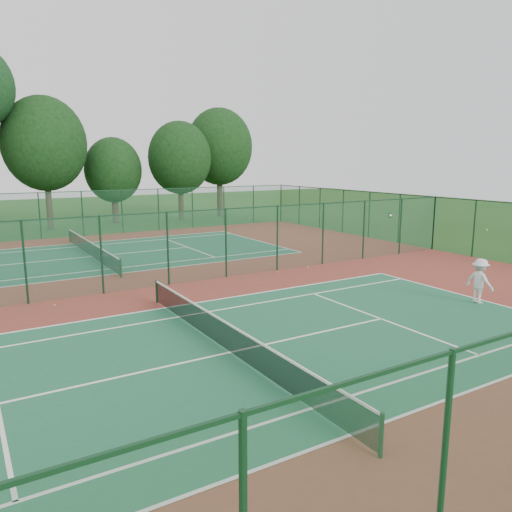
{
  "coord_description": "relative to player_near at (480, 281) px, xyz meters",
  "views": [
    {
      "loc": [
        -6.78,
        -21.85,
        5.87
      ],
      "look_at": [
        4.55,
        -3.02,
        1.6
      ],
      "focal_mm": 35.0,
      "sensor_mm": 36.0,
      "label": 1
    }
  ],
  "objects": [
    {
      "name": "ground",
      "position": [
        -11.38,
        9.53,
        -0.95
      ],
      "size": [
        120.0,
        120.0,
        0.0
      ],
      "primitive_type": "plane",
      "color": "#215019",
      "rests_on": "ground"
    },
    {
      "name": "player_near",
      "position": [
        0.0,
        0.0,
        0.0
      ],
      "size": [
        0.74,
        1.23,
        1.86
      ],
      "primitive_type": "imported",
      "rotation": [
        0.0,
        0.0,
        1.61
      ],
      "color": "silver",
      "rests_on": "court_near"
    },
    {
      "name": "evergreen_row",
      "position": [
        -10.88,
        33.78,
        -0.95
      ],
      "size": [
        39.0,
        5.0,
        12.0
      ],
      "primitive_type": null,
      "color": "black",
      "rests_on": "ground"
    },
    {
      "name": "tennis_net_near",
      "position": [
        -11.38,
        0.53,
        -0.41
      ],
      "size": [
        0.1,
        12.9,
        0.97
      ],
      "color": "#153B21",
      "rests_on": "ground"
    },
    {
      "name": "fence_divider",
      "position": [
        -11.38,
        9.53,
        0.81
      ],
      "size": [
        40.0,
        0.09,
        3.5
      ],
      "color": "#1B5232",
      "rests_on": "ground"
    },
    {
      "name": "fence_north",
      "position": [
        -11.38,
        27.53,
        0.81
      ],
      "size": [
        40.0,
        0.09,
        3.5
      ],
      "color": "#1B5331",
      "rests_on": "ground"
    },
    {
      "name": "fence_east",
      "position": [
        8.62,
        9.53,
        0.81
      ],
      "size": [
        0.09,
        36.0,
        3.5
      ],
      "rotation": [
        0.0,
        0.0,
        1.57
      ],
      "color": "#174527",
      "rests_on": "ground"
    },
    {
      "name": "stray_ball_c",
      "position": [
        -15.12,
        8.61,
        -0.91
      ],
      "size": [
        0.07,
        0.07,
        0.07
      ],
      "primitive_type": "sphere",
      "color": "#C1CD2F",
      "rests_on": "red_pad"
    },
    {
      "name": "red_pad",
      "position": [
        -11.38,
        9.53,
        -0.95
      ],
      "size": [
        40.0,
        36.0,
        0.01
      ],
      "primitive_type": "cube",
      "color": "maroon",
      "rests_on": "ground"
    },
    {
      "name": "stray_ball_b",
      "position": [
        -1.87,
        9.22,
        -0.91
      ],
      "size": [
        0.07,
        0.07,
        0.07
      ],
      "primitive_type": "sphere",
      "color": "#D0ED37",
      "rests_on": "red_pad"
    },
    {
      "name": "tennis_net_far",
      "position": [
        -11.38,
        18.53,
        -0.41
      ],
      "size": [
        0.1,
        12.9,
        0.97
      ],
      "color": "#153C1D",
      "rests_on": "ground"
    },
    {
      "name": "stray_ball_a",
      "position": [
        -4.0,
        9.01,
        -0.91
      ],
      "size": [
        0.07,
        0.07,
        0.07
      ],
      "primitive_type": "sphere",
      "color": "gold",
      "rests_on": "red_pad"
    },
    {
      "name": "fence_south",
      "position": [
        -11.38,
        -8.47,
        0.81
      ],
      "size": [
        40.0,
        0.09,
        3.5
      ],
      "color": "#1A4F2B",
      "rests_on": "ground"
    },
    {
      "name": "court_near",
      "position": [
        -11.38,
        0.53,
        -0.94
      ],
      "size": [
        23.77,
        10.97,
        0.01
      ],
      "primitive_type": "cube",
      "color": "#1D5E3D",
      "rests_on": "red_pad"
    },
    {
      "name": "court_far",
      "position": [
        -11.38,
        18.53,
        -0.94
      ],
      "size": [
        23.77,
        10.97,
        0.01
      ],
      "primitive_type": "cube",
      "color": "#1B573D",
      "rests_on": "red_pad"
    }
  ]
}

